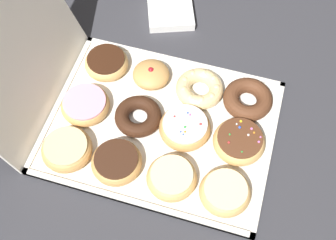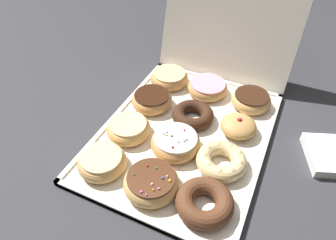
# 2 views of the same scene
# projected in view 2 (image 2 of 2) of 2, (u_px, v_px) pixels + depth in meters

# --- Properties ---
(ground_plane) EXTENTS (3.00, 3.00, 0.00)m
(ground_plane) POSITION_uv_depth(u_px,v_px,m) (184.00, 136.00, 0.79)
(ground_plane) COLOR #333338
(donut_box) EXTENTS (0.40, 0.53, 0.01)m
(donut_box) POSITION_uv_depth(u_px,v_px,m) (184.00, 134.00, 0.78)
(donut_box) COLOR silver
(donut_box) RESTS_ON ground
(glazed_ring_donut_0) EXTENTS (0.11, 0.11, 0.04)m
(glazed_ring_donut_0) POSITION_uv_depth(u_px,v_px,m) (102.00, 162.00, 0.69)
(glazed_ring_donut_0) COLOR tan
(glazed_ring_donut_0) RESTS_ON donut_box
(sprinkle_donut_1) EXTENTS (0.12, 0.12, 0.05)m
(sprinkle_donut_1) POSITION_uv_depth(u_px,v_px,m) (152.00, 182.00, 0.64)
(sprinkle_donut_1) COLOR tan
(sprinkle_donut_1) RESTS_ON donut_box
(chocolate_cake_ring_donut_2) EXTENTS (0.12, 0.12, 0.04)m
(chocolate_cake_ring_donut_2) POSITION_uv_depth(u_px,v_px,m) (205.00, 202.00, 0.61)
(chocolate_cake_ring_donut_2) COLOR #59331E
(chocolate_cake_ring_donut_2) RESTS_ON donut_box
(glazed_ring_donut_3) EXTENTS (0.11, 0.11, 0.04)m
(glazed_ring_donut_3) POSITION_uv_depth(u_px,v_px,m) (129.00, 128.00, 0.77)
(glazed_ring_donut_3) COLOR tan
(glazed_ring_donut_3) RESTS_ON donut_box
(sprinkle_donut_4) EXTENTS (0.12, 0.12, 0.04)m
(sprinkle_donut_4) POSITION_uv_depth(u_px,v_px,m) (177.00, 143.00, 0.73)
(sprinkle_donut_4) COLOR tan
(sprinkle_donut_4) RESTS_ON donut_box
(cruller_donut_5) EXTENTS (0.12, 0.12, 0.04)m
(cruller_donut_5) POSITION_uv_depth(u_px,v_px,m) (221.00, 160.00, 0.69)
(cruller_donut_5) COLOR #EACC8C
(cruller_donut_5) RESTS_ON donut_box
(chocolate_frosted_donut_6) EXTENTS (0.11, 0.11, 0.04)m
(chocolate_frosted_donut_6) POSITION_uv_depth(u_px,v_px,m) (152.00, 100.00, 0.85)
(chocolate_frosted_donut_6) COLOR tan
(chocolate_frosted_donut_6) RESTS_ON donut_box
(chocolate_cake_ring_donut_7) EXTENTS (0.11, 0.11, 0.03)m
(chocolate_cake_ring_donut_7) POSITION_uv_depth(u_px,v_px,m) (192.00, 115.00, 0.81)
(chocolate_cake_ring_donut_7) COLOR #381E11
(chocolate_cake_ring_donut_7) RESTS_ON donut_box
(jelly_filled_donut_8) EXTENTS (0.09, 0.09, 0.05)m
(jelly_filled_donut_8) POSITION_uv_depth(u_px,v_px,m) (238.00, 126.00, 0.77)
(jelly_filled_donut_8) COLOR tan
(jelly_filled_donut_8) RESTS_ON donut_box
(glazed_ring_donut_9) EXTENTS (0.12, 0.12, 0.04)m
(glazed_ring_donut_9) POSITION_uv_depth(u_px,v_px,m) (169.00, 78.00, 0.93)
(glazed_ring_donut_9) COLOR tan
(glazed_ring_donut_9) RESTS_ON donut_box
(pink_frosted_donut_10) EXTENTS (0.12, 0.12, 0.03)m
(pink_frosted_donut_10) POSITION_uv_depth(u_px,v_px,m) (207.00, 87.00, 0.90)
(pink_frosted_donut_10) COLOR tan
(pink_frosted_donut_10) RESTS_ON donut_box
(chocolate_frosted_donut_11) EXTENTS (0.11, 0.11, 0.04)m
(chocolate_frosted_donut_11) POSITION_uv_depth(u_px,v_px,m) (251.00, 100.00, 0.85)
(chocolate_frosted_donut_11) COLOR tan
(chocolate_frosted_donut_11) RESTS_ON donut_box
(napkin_stack) EXTENTS (0.16, 0.16, 0.02)m
(napkin_stack) POSITION_uv_depth(u_px,v_px,m) (334.00, 156.00, 0.72)
(napkin_stack) COLOR white
(napkin_stack) RESTS_ON ground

